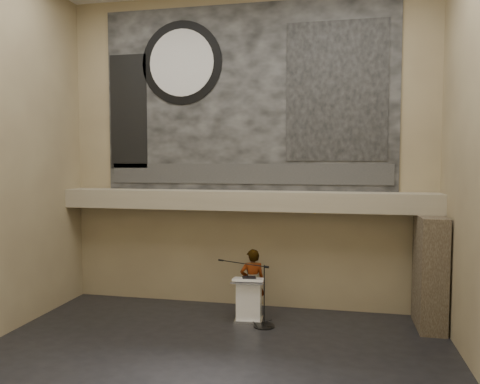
# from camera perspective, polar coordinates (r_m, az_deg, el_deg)

# --- Properties ---
(floor) EXTENTS (10.00, 10.00, 0.00)m
(floor) POSITION_cam_1_polar(r_m,az_deg,el_deg) (9.76, -4.11, -20.40)
(floor) COLOR black
(floor) RESTS_ON ground
(wall_back) EXTENTS (10.00, 0.02, 8.50)m
(wall_back) POSITION_cam_1_polar(r_m,az_deg,el_deg) (12.80, 0.74, 4.93)
(wall_back) COLOR #817052
(wall_back) RESTS_ON floor
(wall_front) EXTENTS (10.00, 0.02, 8.50)m
(wall_front) POSITION_cam_1_polar(r_m,az_deg,el_deg) (5.18, -16.66, 6.37)
(wall_front) COLOR #817052
(wall_front) RESTS_ON floor
(soffit) EXTENTS (10.00, 0.80, 0.50)m
(soffit) POSITION_cam_1_polar(r_m,az_deg,el_deg) (12.45, 0.38, -1.03)
(soffit) COLOR gray
(soffit) RESTS_ON wall_back
(sprinkler_left) EXTENTS (0.04, 0.04, 0.06)m
(sprinkler_left) POSITION_cam_1_polar(r_m,az_deg,el_deg) (12.84, -6.69, -2.16)
(sprinkler_left) COLOR #B2893D
(sprinkler_left) RESTS_ON soffit
(sprinkler_right) EXTENTS (0.04, 0.04, 0.06)m
(sprinkler_right) POSITION_cam_1_polar(r_m,az_deg,el_deg) (12.19, 9.12, -2.50)
(sprinkler_right) COLOR #B2893D
(sprinkler_right) RESTS_ON soffit
(banner) EXTENTS (8.00, 0.05, 5.00)m
(banner) POSITION_cam_1_polar(r_m,az_deg,el_deg) (12.88, 0.72, 11.40)
(banner) COLOR black
(banner) RESTS_ON wall_back
(banner_text_strip) EXTENTS (7.76, 0.02, 0.55)m
(banner_text_strip) POSITION_cam_1_polar(r_m,az_deg,el_deg) (12.73, 0.67, 2.24)
(banner_text_strip) COLOR #2C2C2C
(banner_text_strip) RESTS_ON banner
(banner_clock_rim) EXTENTS (2.30, 0.02, 2.30)m
(banner_clock_rim) POSITION_cam_1_polar(r_m,az_deg,el_deg) (13.47, -7.13, 15.35)
(banner_clock_rim) COLOR black
(banner_clock_rim) RESTS_ON banner
(banner_clock_face) EXTENTS (1.84, 0.02, 1.84)m
(banner_clock_face) POSITION_cam_1_polar(r_m,az_deg,el_deg) (13.45, -7.16, 15.37)
(banner_clock_face) COLOR silver
(banner_clock_face) RESTS_ON banner
(banner_building_print) EXTENTS (2.60, 0.02, 3.60)m
(banner_building_print) POSITION_cam_1_polar(r_m,az_deg,el_deg) (12.61, 11.68, 11.94)
(banner_building_print) COLOR black
(banner_building_print) RESTS_ON banner
(banner_brick_print) EXTENTS (1.10, 0.02, 3.20)m
(banner_brick_print) POSITION_cam_1_polar(r_m,az_deg,el_deg) (13.86, -13.44, 9.51)
(banner_brick_print) COLOR black
(banner_brick_print) RESTS_ON banner
(stone_pier) EXTENTS (0.60, 1.40, 2.70)m
(stone_pier) POSITION_cam_1_polar(r_m,az_deg,el_deg) (12.20, 22.14, -9.02)
(stone_pier) COLOR #3D3326
(stone_pier) RESTS_ON floor
(lectern) EXTENTS (0.80, 0.59, 1.14)m
(lectern) POSITION_cam_1_polar(r_m,az_deg,el_deg) (11.92, 1.09, -13.00)
(lectern) COLOR silver
(lectern) RESTS_ON floor
(binder) EXTENTS (0.39, 0.34, 0.04)m
(binder) POSITION_cam_1_polar(r_m,az_deg,el_deg) (11.74, 1.12, -10.41)
(binder) COLOR black
(binder) RESTS_ON lectern
(papers) EXTENTS (0.31, 0.36, 0.00)m
(papers) POSITION_cam_1_polar(r_m,az_deg,el_deg) (11.79, 0.69, -10.42)
(papers) COLOR silver
(papers) RESTS_ON lectern
(speaker_person) EXTENTS (0.73, 0.58, 1.75)m
(speaker_person) POSITION_cam_1_polar(r_m,az_deg,el_deg) (12.26, 1.53, -10.97)
(speaker_person) COLOR white
(speaker_person) RESTS_ON floor
(mic_stand) EXTENTS (1.53, 0.78, 1.51)m
(mic_stand) POSITION_cam_1_polar(r_m,az_deg,el_deg) (11.72, 2.72, -14.91)
(mic_stand) COLOR black
(mic_stand) RESTS_ON floor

